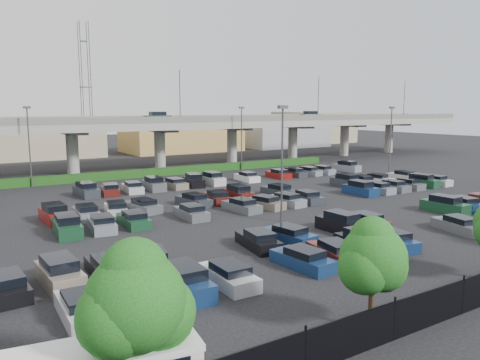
{
  "coord_description": "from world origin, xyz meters",
  "views": [
    {
      "loc": [
        -24.84,
        -40.64,
        10.05
      ],
      "look_at": [
        2.96,
        3.68,
        2.0
      ],
      "focal_mm": 35.0,
      "sensor_mm": 36.0,
      "label": 1
    }
  ],
  "objects": [
    {
      "name": "ground",
      "position": [
        0.0,
        0.0,
        0.0
      ],
      "size": [
        280.0,
        280.0,
        0.0
      ],
      "primitive_type": "plane",
      "color": "black"
    },
    {
      "name": "overpass",
      "position": [
        -0.21,
        32.04,
        6.97
      ],
      "size": [
        150.0,
        13.0,
        15.8
      ],
      "color": "gray",
      "rests_on": "ground"
    },
    {
      "name": "hedge",
      "position": [
        0.0,
        25.0,
        0.55
      ],
      "size": [
        66.0,
        1.6,
        1.1
      ],
      "primitive_type": "cube",
      "color": "#184012",
      "rests_on": "ground"
    },
    {
      "name": "parked_cars",
      "position": [
        -0.59,
        -3.4,
        0.61
      ],
      "size": [
        63.01,
        41.67,
        1.67
      ],
      "color": "#194629",
      "rests_on": "ground"
    },
    {
      "name": "light_poles",
      "position": [
        -4.13,
        2.0,
        6.24
      ],
      "size": [
        66.9,
        48.38,
        10.3
      ],
      "color": "#444449",
      "rests_on": "ground"
    },
    {
      "name": "distant_buildings",
      "position": [
        12.38,
        61.81,
        3.74
      ],
      "size": [
        138.0,
        24.0,
        9.0
      ],
      "color": "gray",
      "rests_on": "ground"
    },
    {
      "name": "comm_tower",
      "position": [
        4.0,
        74.0,
        15.61
      ],
      "size": [
        2.4,
        2.4,
        30.0
      ],
      "color": "#444449",
      "rests_on": "ground"
    }
  ]
}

